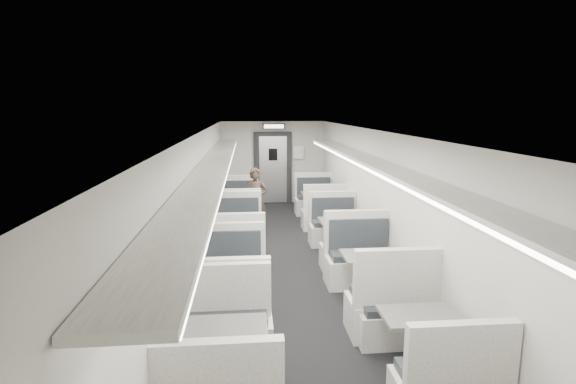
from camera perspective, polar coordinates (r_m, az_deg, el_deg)
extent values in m
cube|color=black|center=(7.69, 0.79, -11.04)|extent=(3.00, 12.00, 0.12)
cube|color=silver|center=(7.15, 0.84, 8.07)|extent=(3.00, 12.00, 0.12)
cube|color=silver|center=(13.28, -1.96, 3.79)|extent=(3.00, 0.12, 2.40)
cube|color=silver|center=(7.32, -11.43, -2.04)|extent=(0.12, 12.00, 2.40)
cube|color=silver|center=(7.64, 12.53, -1.56)|extent=(0.12, 12.00, 2.40)
cube|color=white|center=(9.82, -6.51, -4.55)|extent=(1.03, 0.57, 0.44)
cube|color=black|center=(9.79, -6.54, -3.00)|extent=(0.91, 0.46, 0.10)
cube|color=white|center=(9.49, -6.61, -1.63)|extent=(1.03, 0.12, 0.68)
cube|color=white|center=(11.29, -6.36, -2.55)|extent=(1.03, 0.57, 0.44)
cube|color=black|center=(11.21, -6.39, -1.25)|extent=(0.91, 0.46, 0.10)
cube|color=white|center=(11.39, -6.40, 0.43)|extent=(1.03, 0.12, 0.68)
cylinder|color=silver|center=(10.53, -6.44, -2.86)|extent=(0.10, 0.10, 0.67)
cylinder|color=silver|center=(10.61, -6.41, -4.55)|extent=(0.35, 0.35, 0.03)
cube|color=slate|center=(10.45, -6.48, -0.87)|extent=(0.85, 0.58, 0.04)
cube|color=white|center=(7.67, -6.85, -8.93)|extent=(1.04, 0.58, 0.44)
cube|color=black|center=(7.61, -6.89, -6.95)|extent=(0.92, 0.46, 0.10)
cube|color=white|center=(7.30, -6.99, -5.32)|extent=(1.04, 0.12, 0.69)
cube|color=white|center=(9.13, -6.60, -5.73)|extent=(1.04, 0.58, 0.44)
cube|color=black|center=(9.03, -6.64, -4.14)|extent=(0.92, 0.46, 0.10)
cube|color=white|center=(9.19, -6.65, -1.99)|extent=(1.04, 0.12, 0.69)
cylinder|color=silver|center=(8.36, -6.73, -6.43)|extent=(0.10, 0.10, 0.68)
cylinder|color=silver|center=(8.46, -6.68, -8.52)|extent=(0.35, 0.35, 0.03)
cube|color=slate|center=(8.26, -6.79, -3.92)|extent=(0.86, 0.59, 0.04)
cube|color=white|center=(5.67, -7.43, -16.43)|extent=(0.98, 0.54, 0.41)
cube|color=black|center=(5.59, -7.49, -13.98)|extent=(0.87, 0.43, 0.09)
cube|color=white|center=(5.27, -7.65, -12.27)|extent=(0.98, 0.11, 0.65)
cube|color=white|center=(6.98, -7.00, -11.07)|extent=(0.98, 0.54, 0.41)
cube|color=black|center=(6.87, -7.06, -9.19)|extent=(0.87, 0.43, 0.09)
cube|color=white|center=(6.99, -7.06, -6.43)|extent=(0.98, 0.11, 0.65)
cylinder|color=silver|center=(6.27, -7.22, -12.55)|extent=(0.09, 0.09, 0.64)
cylinder|color=silver|center=(6.40, -7.15, -15.05)|extent=(0.33, 0.33, 0.03)
cube|color=slate|center=(6.14, -7.30, -9.50)|extent=(0.81, 0.55, 0.04)
cube|color=white|center=(3.71, -8.81, -22.59)|extent=(1.00, 0.11, 0.66)
cube|color=white|center=(5.42, -7.54, -17.73)|extent=(1.00, 0.55, 0.42)
cube|color=black|center=(5.28, -7.63, -15.40)|extent=(0.88, 0.44, 0.09)
cube|color=white|center=(5.37, -7.60, -11.62)|extent=(1.00, 0.11, 0.66)
cylinder|color=silver|center=(4.73, -7.94, -20.74)|extent=(0.09, 0.09, 0.65)
cube|color=slate|center=(4.55, -8.06, -16.84)|extent=(0.83, 0.56, 0.04)
cube|color=white|center=(10.53, 4.51, -3.51)|extent=(1.00, 0.56, 0.42)
cube|color=black|center=(10.50, 4.51, -2.10)|extent=(0.89, 0.44, 0.09)
cube|color=white|center=(10.22, 4.75, -0.84)|extent=(1.00, 0.11, 0.66)
cube|color=white|center=(11.95, 3.32, -1.80)|extent=(1.00, 0.56, 0.42)
cube|color=black|center=(11.87, 3.36, -0.60)|extent=(0.89, 0.44, 0.09)
cube|color=white|center=(12.04, 3.21, 0.93)|extent=(1.00, 0.11, 0.66)
cylinder|color=silver|center=(11.21, 3.89, -2.04)|extent=(0.09, 0.09, 0.65)
cylinder|color=silver|center=(11.29, 3.87, -3.58)|extent=(0.34, 0.34, 0.03)
cube|color=slate|center=(11.14, 3.91, -0.21)|extent=(0.83, 0.57, 0.04)
cube|color=white|center=(7.99, 7.81, -8.21)|extent=(0.99, 0.55, 0.42)
cube|color=black|center=(7.94, 7.81, -6.39)|extent=(0.88, 0.44, 0.09)
cube|color=white|center=(7.65, 8.25, -4.87)|extent=(0.99, 0.11, 0.66)
cube|color=white|center=(9.36, 5.80, -5.36)|extent=(0.99, 0.55, 0.42)
cube|color=black|center=(9.26, 5.86, -3.87)|extent=(0.88, 0.44, 0.09)
cube|color=white|center=(9.42, 5.63, -1.87)|extent=(0.99, 0.11, 0.66)
cylinder|color=silver|center=(8.64, 6.74, -5.96)|extent=(0.09, 0.09, 0.65)
cylinder|color=silver|center=(8.73, 6.70, -7.91)|extent=(0.34, 0.34, 0.03)
cube|color=slate|center=(8.54, 6.79, -3.64)|extent=(0.82, 0.56, 0.04)
cube|color=white|center=(5.95, 12.91, -15.03)|extent=(1.07, 0.60, 0.46)
cube|color=black|center=(5.87, 12.93, -12.45)|extent=(0.95, 0.48, 0.10)
cube|color=white|center=(5.54, 13.87, -10.52)|extent=(1.07, 0.12, 0.71)
cube|color=white|center=(7.35, 9.06, -9.82)|extent=(1.07, 0.60, 0.46)
cube|color=black|center=(7.23, 9.18, -7.83)|extent=(0.95, 0.48, 0.10)
cube|color=white|center=(7.37, 8.77, -4.99)|extent=(1.07, 0.12, 0.71)
cylinder|color=silver|center=(6.59, 10.80, -11.18)|extent=(0.10, 0.10, 0.70)
cylinder|color=silver|center=(6.73, 10.70, -13.83)|extent=(0.36, 0.36, 0.03)
cube|color=slate|center=(6.46, 10.92, -7.97)|extent=(0.89, 0.61, 0.04)
cube|color=black|center=(4.55, 19.63, -20.74)|extent=(0.85, 0.43, 0.09)
cube|color=white|center=(4.25, 21.18, -19.04)|extent=(0.96, 0.11, 0.64)
cube|color=white|center=(5.80, 13.52, -16.05)|extent=(0.96, 0.54, 0.41)
cube|color=black|center=(5.67, 13.73, -13.91)|extent=(0.85, 0.43, 0.09)
cube|color=white|center=(5.76, 13.12, -10.55)|extent=(0.96, 0.11, 0.64)
cylinder|color=silver|center=(5.16, 16.21, -18.36)|extent=(0.09, 0.09, 0.63)
cylinder|color=silver|center=(5.31, 16.04, -21.20)|extent=(0.33, 0.33, 0.03)
cube|color=slate|center=(5.00, 16.43, -14.85)|extent=(0.80, 0.54, 0.04)
imported|color=black|center=(10.17, -4.14, -1.03)|extent=(0.57, 0.41, 1.46)
cube|color=black|center=(10.63, -9.16, 2.76)|extent=(0.02, 1.18, 0.84)
cube|color=black|center=(8.46, -10.13, 0.73)|extent=(0.02, 1.18, 0.84)
cube|color=black|center=(6.31, -11.77, -2.68)|extent=(0.02, 1.18, 0.84)
cube|color=black|center=(4.22, -15.10, -9.53)|extent=(0.02, 1.18, 0.84)
cube|color=white|center=(6.88, -9.42, 3.31)|extent=(0.46, 10.40, 0.05)
cube|color=white|center=(6.87, -7.74, 2.93)|extent=(0.05, 10.20, 0.04)
cube|color=white|center=(7.15, 11.20, 3.53)|extent=(0.46, 10.40, 0.05)
cube|color=white|center=(7.10, 9.63, 3.13)|extent=(0.05, 10.20, 0.04)
cube|color=black|center=(13.18, -1.92, 3.08)|extent=(1.10, 0.10, 2.10)
cube|color=silver|center=(13.16, -1.91, 2.85)|extent=(0.80, 0.05, 1.95)
cube|color=black|center=(13.07, -1.92, 4.78)|extent=(0.25, 0.02, 0.35)
cube|color=black|center=(12.59, -1.82, 8.35)|extent=(0.62, 0.10, 0.16)
cube|color=silver|center=(12.53, -1.81, 8.34)|extent=(0.54, 0.02, 0.10)
cube|color=white|center=(13.17, 1.34, 5.05)|extent=(0.32, 0.02, 0.40)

